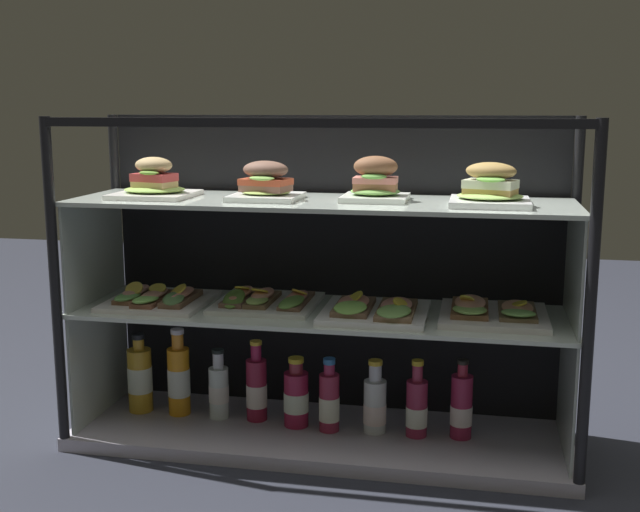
# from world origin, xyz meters

# --- Properties ---
(ground_plane) EXTENTS (6.00, 6.00, 0.02)m
(ground_plane) POSITION_xyz_m (0.00, 0.00, -0.01)
(ground_plane) COLOR #282A34
(ground_plane) RESTS_ON ground
(case_base_deck) EXTENTS (1.38, 0.41, 0.04)m
(case_base_deck) POSITION_xyz_m (0.00, 0.00, 0.02)
(case_base_deck) COLOR #BAB2C1
(case_base_deck) RESTS_ON ground
(case_frame) EXTENTS (1.38, 0.41, 0.91)m
(case_frame) POSITION_xyz_m (0.00, 0.14, 0.49)
(case_frame) COLOR black
(case_frame) RESTS_ON ground
(riser_lower_tier) EXTENTS (1.33, 0.36, 0.33)m
(riser_lower_tier) POSITION_xyz_m (0.00, 0.00, 0.20)
(riser_lower_tier) COLOR silver
(riser_lower_tier) RESTS_ON case_base_deck
(shelf_lower_glass) EXTENTS (1.34, 0.37, 0.01)m
(shelf_lower_glass) POSITION_xyz_m (0.00, 0.00, 0.38)
(shelf_lower_glass) COLOR silver
(shelf_lower_glass) RESTS_ON riser_lower_tier
(riser_upper_tier) EXTENTS (1.33, 0.36, 0.29)m
(riser_upper_tier) POSITION_xyz_m (0.00, 0.00, 0.53)
(riser_upper_tier) COLOR silver
(riser_upper_tier) RESTS_ON shelf_lower_glass
(shelf_upper_glass) EXTENTS (1.34, 0.37, 0.01)m
(shelf_upper_glass) POSITION_xyz_m (0.00, 0.00, 0.68)
(shelf_upper_glass) COLOR silver
(shelf_upper_glass) RESTS_ON riser_upper_tier
(plated_roll_sandwich_right_of_center) EXTENTS (0.21, 0.21, 0.11)m
(plated_roll_sandwich_right_of_center) POSITION_xyz_m (-0.46, -0.02, 0.72)
(plated_roll_sandwich_right_of_center) COLOR white
(plated_roll_sandwich_right_of_center) RESTS_ON shelf_upper_glass
(plated_roll_sandwich_mid_right) EXTENTS (0.18, 0.18, 0.10)m
(plated_roll_sandwich_mid_right) POSITION_xyz_m (-0.14, -0.02, 0.73)
(plated_roll_sandwich_mid_right) COLOR white
(plated_roll_sandwich_mid_right) RESTS_ON shelf_upper_glass
(plated_roll_sandwich_left_of_center) EXTENTS (0.17, 0.17, 0.12)m
(plated_roll_sandwich_left_of_center) POSITION_xyz_m (0.15, 0.01, 0.73)
(plated_roll_sandwich_left_of_center) COLOR white
(plated_roll_sandwich_left_of_center) RESTS_ON shelf_upper_glass
(plated_roll_sandwich_center) EXTENTS (0.20, 0.20, 0.11)m
(plated_roll_sandwich_center) POSITION_xyz_m (0.44, -0.03, 0.72)
(plated_roll_sandwich_center) COLOR white
(plated_roll_sandwich_center) RESTS_ON shelf_upper_glass
(open_sandwich_tray_near_left_corner) EXTENTS (0.28, 0.28, 0.06)m
(open_sandwich_tray_near_left_corner) POSITION_xyz_m (-0.46, -0.03, 0.40)
(open_sandwich_tray_near_left_corner) COLOR white
(open_sandwich_tray_near_left_corner) RESTS_ON shelf_lower_glass
(open_sandwich_tray_right_of_center) EXTENTS (0.28, 0.28, 0.06)m
(open_sandwich_tray_right_of_center) POSITION_xyz_m (-0.16, 0.02, 0.40)
(open_sandwich_tray_right_of_center) COLOR white
(open_sandwich_tray_right_of_center) RESTS_ON shelf_lower_glass
(open_sandwich_tray_mid_left) EXTENTS (0.28, 0.28, 0.06)m
(open_sandwich_tray_mid_left) POSITION_xyz_m (0.16, -0.04, 0.40)
(open_sandwich_tray_mid_left) COLOR white
(open_sandwich_tray_mid_left) RESTS_ON shelf_lower_glass
(open_sandwich_tray_mid_right) EXTENTS (0.28, 0.28, 0.06)m
(open_sandwich_tray_mid_right) POSITION_xyz_m (0.46, 0.00, 0.40)
(open_sandwich_tray_mid_right) COLOR white
(open_sandwich_tray_mid_right) RESTS_ON shelf_lower_glass
(juice_bottle_back_right) EXTENTS (0.07, 0.07, 0.24)m
(juice_bottle_back_right) POSITION_xyz_m (-0.55, 0.04, 0.14)
(juice_bottle_back_right) COLOR gold
(juice_bottle_back_right) RESTS_ON case_base_deck
(juice_bottle_front_fourth) EXTENTS (0.07, 0.07, 0.26)m
(juice_bottle_front_fourth) POSITION_xyz_m (-0.43, 0.04, 0.14)
(juice_bottle_front_fourth) COLOR orange
(juice_bottle_front_fourth) RESTS_ON case_base_deck
(juice_bottle_front_right_end) EXTENTS (0.06, 0.06, 0.21)m
(juice_bottle_front_right_end) POSITION_xyz_m (-0.31, 0.03, 0.12)
(juice_bottle_front_right_end) COLOR white
(juice_bottle_front_right_end) RESTS_ON case_base_deck
(juice_bottle_back_left) EXTENTS (0.06, 0.06, 0.24)m
(juice_bottle_back_left) POSITION_xyz_m (-0.19, 0.04, 0.13)
(juice_bottle_back_left) COLOR maroon
(juice_bottle_back_left) RESTS_ON case_base_deck
(juice_bottle_back_center) EXTENTS (0.07, 0.07, 0.20)m
(juice_bottle_back_center) POSITION_xyz_m (-0.07, 0.02, 0.12)
(juice_bottle_back_center) COLOR #9E1E42
(juice_bottle_back_center) RESTS_ON case_base_deck
(juice_bottle_near_post) EXTENTS (0.06, 0.06, 0.21)m
(juice_bottle_near_post) POSITION_xyz_m (0.03, 0.00, 0.12)
(juice_bottle_near_post) COLOR #9B2744
(juice_bottle_near_post) RESTS_ON case_base_deck
(juice_bottle_front_left_end) EXTENTS (0.06, 0.06, 0.21)m
(juice_bottle_front_left_end) POSITION_xyz_m (0.15, 0.02, 0.12)
(juice_bottle_front_left_end) COLOR silver
(juice_bottle_front_left_end) RESTS_ON case_base_deck
(juice_bottle_tucked_behind) EXTENTS (0.06, 0.06, 0.22)m
(juice_bottle_tucked_behind) POSITION_xyz_m (0.27, 0.01, 0.12)
(juice_bottle_tucked_behind) COLOR #972648
(juice_bottle_tucked_behind) RESTS_ON case_base_deck
(juice_bottle_front_middle) EXTENTS (0.06, 0.06, 0.22)m
(juice_bottle_front_middle) POSITION_xyz_m (0.39, 0.02, 0.12)
(juice_bottle_front_middle) COLOR #972145
(juice_bottle_front_middle) RESTS_ON case_base_deck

